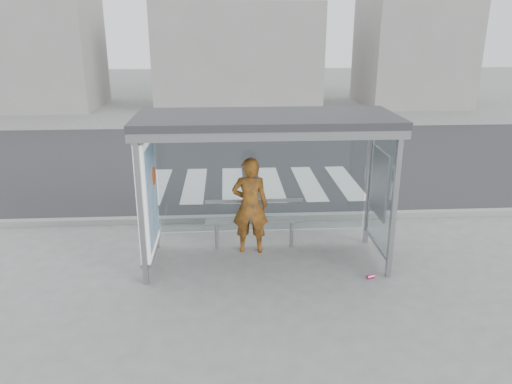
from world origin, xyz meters
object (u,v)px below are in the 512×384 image
bus_shelter (244,152)px  soda_can (371,277)px  person (250,205)px  bench (254,220)px

bus_shelter → soda_can: 2.95m
person → bench: 0.38m
person → bus_shelter: bearing=76.0°
bus_shelter → person: 1.15m
bench → bus_shelter: bearing=-111.6°
bus_shelter → soda_can: size_ratio=33.01×
bus_shelter → bench: (0.21, 0.52, -1.43)m
bus_shelter → bench: bearing=68.4°
bus_shelter → person: size_ratio=2.36×
bus_shelter → person: bearing=72.0°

